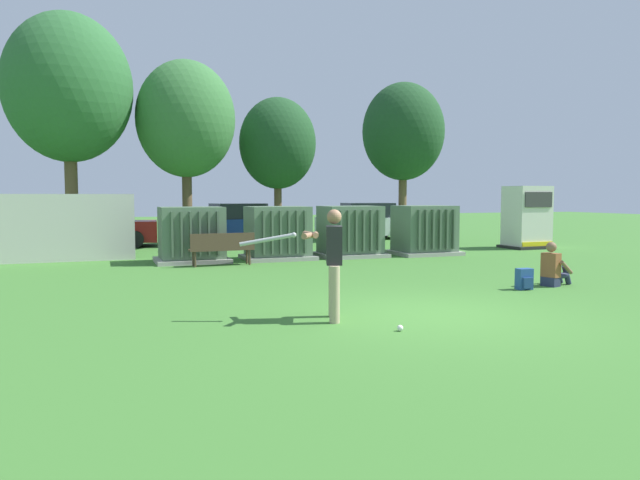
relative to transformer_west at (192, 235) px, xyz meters
The scene contains 19 objects.
ground_plane 9.54m from the transformer_west, 74.24° to the right, with size 96.00×96.00×0.00m, color #3D752D.
fence_panel 4.15m from the transformer_west, 161.03° to the left, with size 4.80×0.12×2.00m, color beige.
transformer_west is the anchor object (origin of this frame).
transformer_mid_west 2.59m from the transformer_west, ahead, with size 2.10×1.70×1.62m.
transformer_mid_east 4.99m from the transformer_west, ahead, with size 2.10×1.70×1.62m.
transformer_east 7.58m from the transformer_west, ahead, with size 2.10×1.70×1.62m.
generator_enclosure 12.35m from the transformer_west, ahead, with size 1.60×1.40×2.30m.
park_bench 1.42m from the transformer_west, 61.85° to the right, with size 1.81×0.46×0.92m.
batter 9.00m from the transformer_west, 84.52° to the right, with size 1.58×0.84×1.74m.
sports_ball 10.19m from the transformer_west, 81.43° to the right, with size 0.09×0.09×0.09m, color white.
seated_spectator 9.95m from the transformer_west, 47.86° to the right, with size 0.78×0.63×0.96m.
backpack 9.52m from the transformer_west, 52.85° to the right, with size 0.33×0.27×0.44m.
tree_left 7.71m from the transformer_west, 124.64° to the left, with size 4.30×4.30×8.21m.
tree_center_left 6.46m from the transformer_west, 83.38° to the left, with size 3.64×3.64×6.95m.
tree_center_right 7.63m from the transformer_west, 52.12° to the left, with size 3.07×3.07×5.86m.
tree_right 12.54m from the transformer_west, 30.64° to the left, with size 3.63×3.63×6.94m.
parked_car_leftmost 6.89m from the transformer_west, 111.17° to the left, with size 4.32×2.18×1.62m.
parked_car_left_of_center 7.71m from the transformer_west, 68.05° to the left, with size 4.38×2.31×1.62m.
parked_car_right_of_center 10.98m from the transformer_west, 37.63° to the left, with size 4.33×2.19×1.62m.
Camera 1 is at (-5.10, -8.38, 1.96)m, focal length 33.24 mm.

